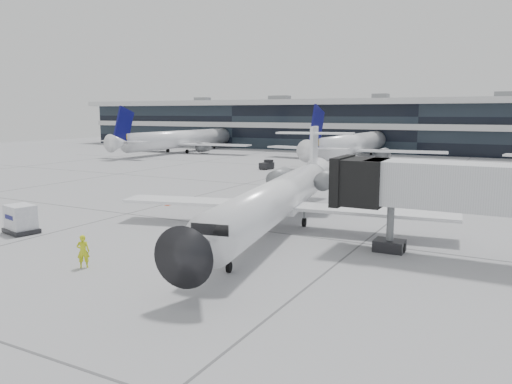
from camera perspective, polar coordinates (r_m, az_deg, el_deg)
The scene contains 9 objects.
ground at distance 36.93m, azimuth -3.02°, elevation -3.99°, with size 220.00×220.00×0.00m, color gray.
terminal at distance 114.29m, azimuth 19.01°, elevation 6.92°, with size 170.00×22.00×10.00m, color black.
bg_jet_left at distance 107.14m, azimuth -8.32°, elevation 4.52°, with size 32.00×40.00×9.60m, color white, non-canonical shape.
bg_jet_center at distance 90.16m, azimuth 10.96°, elevation 3.61°, with size 32.00×40.00×9.60m, color white, non-canonical shape.
regional_jet at distance 35.87m, azimuth 2.81°, elevation -0.45°, with size 24.42×30.44×7.06m.
ramp_worker at distance 28.72m, azimuth -19.15°, elevation -6.42°, with size 0.67×0.44×1.84m, color #D1DF17.
cargo_uld at distance 38.49m, azimuth -25.31°, elevation -2.84°, with size 2.72×2.26×1.94m.
traffic_cone at distance 45.94m, azimuth -10.06°, elevation -1.14°, with size 0.50×0.50×0.64m.
far_tug at distance 74.07m, azimuth 1.25°, elevation 3.10°, with size 1.65×2.38×1.39m.
Camera 1 is at (18.75, -30.70, 8.34)m, focal length 35.00 mm.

